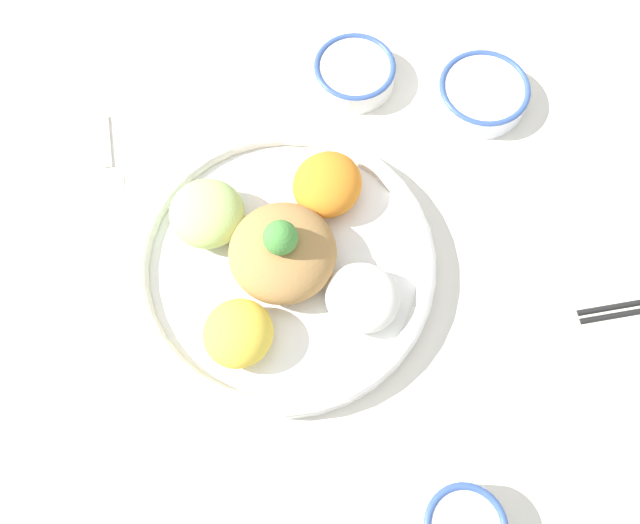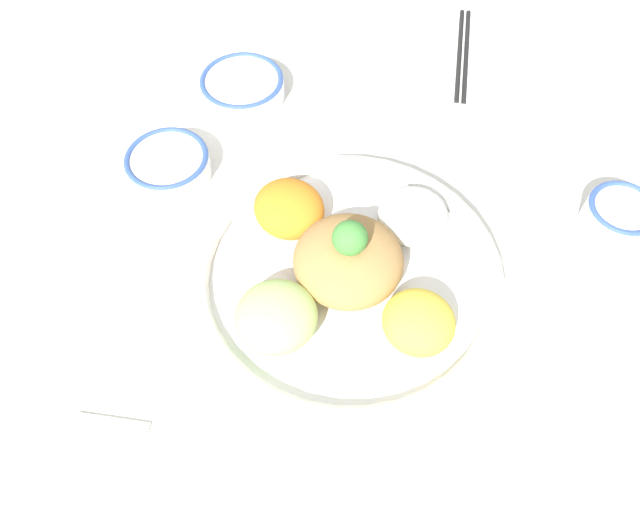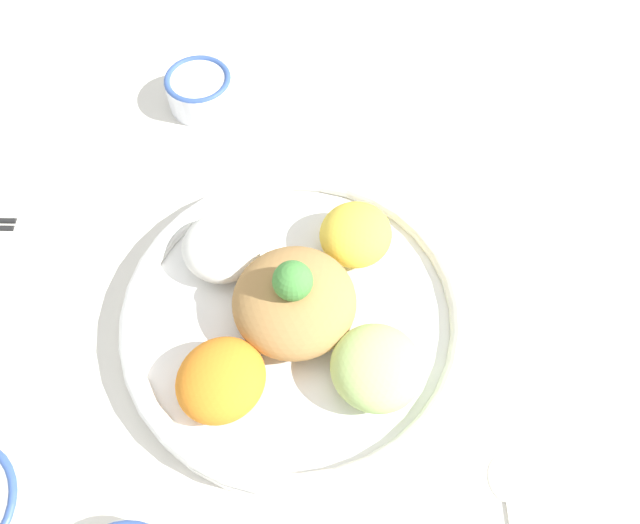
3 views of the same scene
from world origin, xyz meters
The scene contains 5 objects.
ground_plane centered at (0.00, 0.00, 0.00)m, with size 2.40×2.40×0.00m, color silver.
salad_platter centered at (-0.02, 0.01, 0.03)m, with size 0.35×0.35×0.11m.
rice_bowl_blue centered at (0.25, 0.08, 0.02)m, with size 0.11×0.11×0.03m.
sauce_bowl_dark centered at (0.31, -0.08, 0.02)m, with size 0.12×0.12×0.03m.
serving_spoon_main centered at (-0.03, 0.27, 0.00)m, with size 0.10×0.10×0.01m.
Camera 1 is at (-0.21, -0.16, 0.68)m, focal length 35.00 mm.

